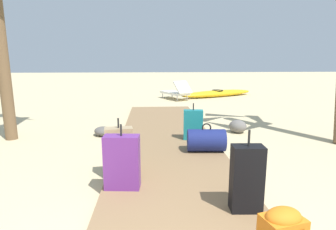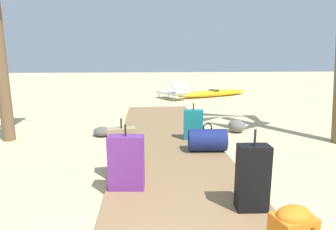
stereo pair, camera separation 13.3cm
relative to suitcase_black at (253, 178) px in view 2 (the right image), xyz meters
The scene contains 11 objects.
ground_plane 1.79m from the suitcase_black, 112.86° to the left, with size 60.00×60.00×0.00m, color #CCB789.
boardwalk 2.57m from the suitcase_black, 105.46° to the left, with size 1.87×8.41×0.08m, color olive.
suitcase_black is the anchor object (origin of this frame).
suitcase_purple 1.48m from the suitcase_black, 155.56° to the left, with size 0.45×0.24×0.81m.
duffel_bag_navy 1.99m from the suitcase_black, 91.13° to the left, with size 0.67×0.42×0.50m.
suitcase_tan 1.84m from the suitcase_black, 141.75° to the left, with size 0.41×0.24×0.78m.
suitcase_teal 2.73m from the suitcase_black, 93.36° to the left, with size 0.39×0.22×0.73m.
lounge_chair 8.83m from the suitcase_black, 89.61° to the left, with size 1.26×1.65×0.78m.
kayak 9.80m from the suitcase_black, 78.62° to the left, with size 3.59×2.08×0.30m.
rock_right_mid 3.63m from the suitcase_black, 74.31° to the left, with size 0.38×0.40×0.29m, color slate.
rock_left_near 3.99m from the suitcase_black, 120.90° to the left, with size 0.36×0.44×0.19m, color #5B5651.
Camera 2 is at (-0.45, -0.97, 1.67)m, focal length 30.64 mm.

